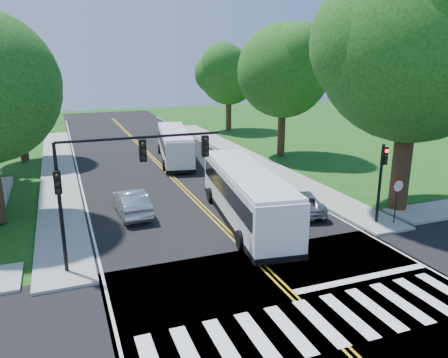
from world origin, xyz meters
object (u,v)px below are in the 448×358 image
bus_lead (246,194)px  suv (301,202)px  signal_ne (382,173)px  signal_nw (116,171)px  dark_sedan (231,161)px  hatchback (131,203)px  bus_follow (175,145)px

bus_lead → suv: bearing=-168.4°
signal_ne → suv: size_ratio=0.97×
signal_nw → dark_sedan: signal_nw is taller
hatchback → bus_lead: bearing=148.0°
signal_ne → bus_follow: 20.47m
signal_nw → signal_ne: (14.06, 0.01, -1.41)m
signal_nw → hatchback: bearing=76.9°
suv → dark_sedan: size_ratio=1.09×
signal_ne → dark_sedan: size_ratio=1.06×
bus_lead → signal_nw: bearing=30.5°
signal_nw → dark_sedan: 19.06m
signal_nw → bus_follow: 20.97m
bus_follow → dark_sedan: size_ratio=2.65×
hatchback → signal_nw: bearing=74.7°
bus_follow → hatchback: size_ratio=2.41×
signal_nw → suv: 12.22m
suv → dark_sedan: (0.10, 11.56, -0.03)m
bus_follow → hatchback: bearing=74.5°
signal_nw → signal_ne: size_ratio=1.62×
signal_nw → bus_follow: bearing=68.7°
signal_ne → signal_nw: bearing=-180.0°
signal_nw → hatchback: 7.57m
bus_lead → hatchback: size_ratio=2.61×
dark_sedan → signal_nw: bearing=69.4°
hatchback → suv: size_ratio=1.01×
bus_lead → dark_sedan: bus_lead is taller
signal_ne → dark_sedan: bearing=100.7°
signal_nw → bus_lead: (7.40, 3.10, -2.77)m
suv → bus_lead: bearing=19.3°
suv → signal_nw: bearing=32.3°
hatchback → suv: hatchback is taller
bus_follow → suv: bearing=112.3°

